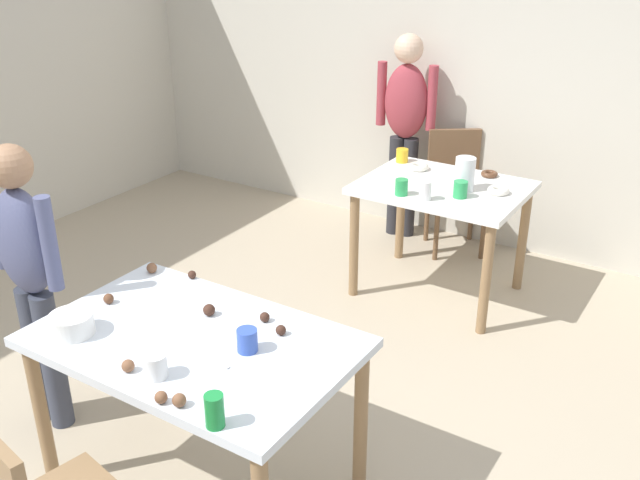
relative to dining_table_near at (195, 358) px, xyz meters
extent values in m
cube|color=beige|center=(0.14, 3.17, 0.64)|extent=(6.40, 0.10, 2.60)
cube|color=silver|center=(0.00, 0.00, 0.07)|extent=(1.28, 0.82, 0.04)
cylinder|color=olive|center=(-0.58, -0.35, -0.30)|extent=(0.06, 0.06, 0.71)
cylinder|color=olive|center=(-0.58, 0.35, -0.30)|extent=(0.06, 0.06, 0.71)
cylinder|color=olive|center=(0.58, 0.35, -0.30)|extent=(0.06, 0.06, 0.71)
cube|color=white|center=(0.13, 2.18, 0.07)|extent=(1.00, 0.79, 0.04)
cylinder|color=olive|center=(-0.32, 1.85, -0.30)|extent=(0.06, 0.06, 0.71)
cylinder|color=olive|center=(0.57, 1.85, -0.30)|extent=(0.06, 0.06, 0.71)
cylinder|color=olive|center=(-0.32, 2.52, -0.30)|extent=(0.06, 0.06, 0.71)
cylinder|color=olive|center=(0.57, 2.52, -0.30)|extent=(0.06, 0.06, 0.71)
cube|color=brown|center=(-0.04, 2.86, -0.23)|extent=(0.56, 0.56, 0.04)
cube|color=brown|center=(-0.14, 3.00, 0.00)|extent=(0.33, 0.25, 0.42)
cylinder|color=brown|center=(0.20, 2.82, -0.45)|extent=(0.04, 0.04, 0.41)
cylinder|color=brown|center=(-0.08, 2.62, -0.45)|extent=(0.04, 0.04, 0.41)
cylinder|color=brown|center=(0.00, 3.09, -0.45)|extent=(0.04, 0.04, 0.41)
cylinder|color=brown|center=(-0.28, 2.90, -0.45)|extent=(0.04, 0.04, 0.41)
cylinder|color=#383D4C|center=(-0.98, -0.05, -0.30)|extent=(0.11, 0.11, 0.72)
cylinder|color=#383D4C|center=(-0.87, -0.06, -0.30)|extent=(0.11, 0.11, 0.72)
ellipsoid|color=#4C5175|center=(-0.92, -0.06, 0.31)|extent=(0.33, 0.21, 0.51)
sphere|color=#997051|center=(-0.92, -0.06, 0.66)|extent=(0.19, 0.19, 0.19)
cylinder|color=#4C5175|center=(-0.73, -0.06, 0.35)|extent=(0.07, 0.07, 0.43)
cylinder|color=#28282D|center=(-0.45, 2.92, -0.27)|extent=(0.11, 0.11, 0.77)
cylinder|color=#28282D|center=(-0.56, 2.90, -0.27)|extent=(0.11, 0.11, 0.77)
ellipsoid|color=#9E3842|center=(-0.50, 2.91, 0.39)|extent=(0.35, 0.25, 0.55)
sphere|color=beige|center=(-0.50, 2.91, 0.77)|extent=(0.21, 0.21, 0.21)
cylinder|color=#9E3842|center=(-0.32, 2.94, 0.43)|extent=(0.08, 0.08, 0.47)
cylinder|color=#9E3842|center=(-0.69, 2.88, 0.43)|extent=(0.08, 0.08, 0.47)
cylinder|color=white|center=(-0.43, -0.23, 0.14)|extent=(0.18, 0.18, 0.09)
cylinder|color=#198438|center=(0.42, -0.37, 0.15)|extent=(0.07, 0.07, 0.12)
cube|color=silver|center=(0.17, -0.09, 0.10)|extent=(0.17, 0.02, 0.01)
cylinder|color=#3351B2|center=(0.24, 0.04, 0.14)|extent=(0.08, 0.08, 0.09)
cylinder|color=white|center=(0.06, -0.27, 0.14)|extent=(0.09, 0.09, 0.09)
sphere|color=brown|center=(0.19, -0.38, 0.12)|extent=(0.05, 0.05, 0.05)
sphere|color=brown|center=(-0.55, 0.33, 0.12)|extent=(0.05, 0.05, 0.05)
sphere|color=brown|center=(-0.05, -0.30, 0.12)|extent=(0.05, 0.05, 0.05)
sphere|color=brown|center=(0.25, -0.36, 0.12)|extent=(0.05, 0.05, 0.05)
sphere|color=#3D2319|center=(0.17, 0.26, 0.11)|extent=(0.04, 0.04, 0.04)
sphere|color=#3D2319|center=(0.28, 0.21, 0.11)|extent=(0.04, 0.04, 0.04)
sphere|color=brown|center=(-0.50, 0.02, 0.12)|extent=(0.05, 0.05, 0.05)
sphere|color=#3D2319|center=(-0.06, 0.17, 0.12)|extent=(0.05, 0.05, 0.05)
sphere|color=#3D2319|center=(-0.35, 0.39, 0.11)|extent=(0.04, 0.04, 0.04)
cylinder|color=white|center=(0.27, 2.17, 0.20)|extent=(0.12, 0.12, 0.21)
cylinder|color=green|center=(0.29, 2.04, 0.14)|extent=(0.08, 0.08, 0.10)
cylinder|color=yellow|center=(-0.30, 2.45, 0.14)|extent=(0.08, 0.08, 0.09)
cylinder|color=white|center=(0.14, 1.89, 0.15)|extent=(0.07, 0.07, 0.11)
cylinder|color=green|center=(-0.02, 1.89, 0.14)|extent=(0.08, 0.08, 0.10)
torus|color=white|center=(0.47, 2.22, 0.11)|extent=(0.13, 0.13, 0.04)
torus|color=brown|center=(0.31, 2.49, 0.11)|extent=(0.11, 0.11, 0.03)
torus|color=white|center=(-0.13, 2.37, 0.11)|extent=(0.13, 0.13, 0.04)
camera|label=1|loc=(1.75, -1.81, 1.65)|focal=40.59mm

